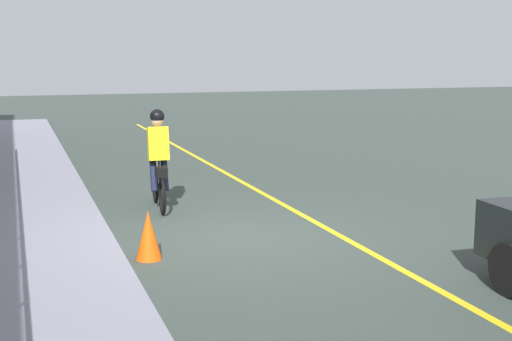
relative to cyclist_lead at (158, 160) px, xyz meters
name	(u,v)px	position (x,y,z in m)	size (l,w,h in m)	color
ground_plane	(235,239)	(-2.40, -0.67, -0.91)	(80.00, 80.00, 0.00)	#37413B
lane_line_centre	(329,230)	(-2.40, -2.27, -0.91)	(36.00, 0.12, 0.01)	yellow
cyclist_lead	(158,160)	(0.00, 0.00, 0.00)	(1.71, 0.39, 1.83)	black
traffic_cone_near	(148,235)	(-3.04, 0.77, -0.57)	(0.36, 0.36, 0.68)	#F6530D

